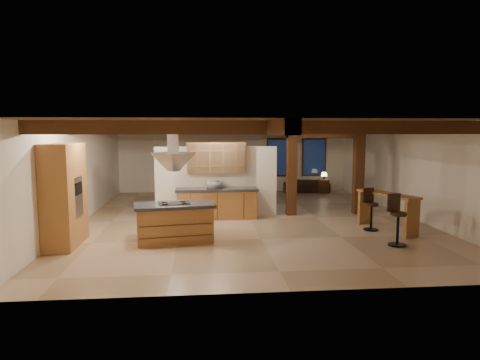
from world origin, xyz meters
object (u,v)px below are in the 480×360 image
Objects in this scene: kitchen_island at (174,222)px; bar_counter at (387,205)px; sofa at (306,185)px; dining_table at (234,196)px.

bar_counter is at bearing 6.19° from kitchen_island.
bar_counter is (0.36, -7.34, 0.40)m from sofa.
kitchen_island is at bearing -173.81° from bar_counter.
dining_table is 4.70m from sofa.
kitchen_island is at bearing -106.72° from dining_table.
sofa is at bearing 46.55° from dining_table.
dining_table is 1.01× the size of sofa.
dining_table is at bearing 132.59° from bar_counter.
dining_table is at bearing 69.12° from kitchen_island.
bar_counter reaches higher than dining_table.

